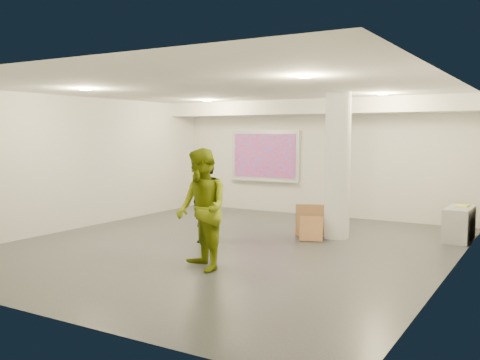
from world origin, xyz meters
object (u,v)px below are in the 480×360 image
Objects in this scene: column at (338,166)px; projection_screen at (265,156)px; credenza at (459,224)px; woman at (207,202)px; man at (202,209)px.

column is 4.08m from projection_screen.
woman reaches higher than credenza.
projection_screen is 4.60m from woman.
credenza is at bearing 88.49° from man.
projection_screen is at bearing 163.91° from credenza.
woman is (-2.04, -1.77, -0.68)m from column.
projection_screen is 1.08× the size of man.
column is at bearing -40.56° from projection_screen.
credenza is at bearing -16.60° from projection_screen.
projection_screen is at bearing 139.44° from column.
column is at bearing 108.08° from man.
projection_screen reaches higher than woman.
man is (-3.16, -4.61, 0.63)m from credenza.
column is 3.70m from man.
credenza is at bearing 25.67° from column.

